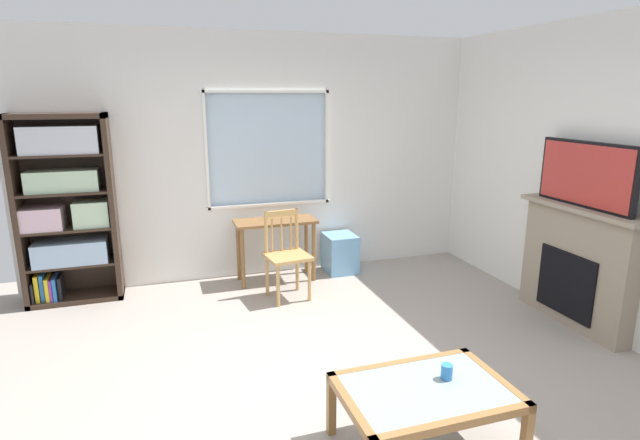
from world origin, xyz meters
TOP-DOWN VIEW (x-y plane):
  - ground at (0.00, 0.00)m, footprint 6.08×6.04m
  - wall_back_with_window at (-0.01, 2.52)m, footprint 5.08×0.15m
  - wall_right at (2.60, 0.00)m, footprint 0.12×5.24m
  - bookshelf at (-1.97, 2.28)m, footprint 0.90×0.38m
  - desk_under_window at (0.12, 2.17)m, footprint 0.90×0.39m
  - wooden_chair at (0.11, 1.65)m, footprint 0.47×0.45m
  - plastic_drawer_unit at (0.91, 2.22)m, footprint 0.35×0.40m
  - fireplace at (2.44, 0.25)m, footprint 0.26×1.26m
  - tv at (2.43, 0.25)m, footprint 0.06×1.01m
  - coffee_table at (0.29, -0.87)m, footprint 0.99×0.67m
  - sippy_cup at (0.46, -0.82)m, footprint 0.07×0.07m

SIDE VIEW (x-z plane):
  - ground at x=0.00m, z-range -0.02..0.00m
  - plastic_drawer_unit at x=0.91m, z-range 0.00..0.45m
  - coffee_table at x=0.29m, z-range 0.15..0.56m
  - sippy_cup at x=0.46m, z-range 0.41..0.50m
  - wooden_chair at x=0.11m, z-range 0.01..0.91m
  - fireplace at x=2.44m, z-range 0.00..1.10m
  - desk_under_window at x=0.12m, z-range 0.22..0.92m
  - bookshelf at x=-1.97m, z-range 0.04..1.92m
  - wall_back_with_window at x=-0.01m, z-range -0.01..2.71m
  - wall_right at x=2.60m, z-range 0.00..2.72m
  - tv at x=2.43m, z-range 1.10..1.67m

